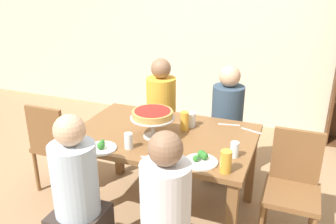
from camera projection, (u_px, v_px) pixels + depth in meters
ground_plane at (164, 210)px, 3.13m from camera, size 12.00×12.00×0.00m
rear_partition at (229, 17)px, 4.51m from camera, size 8.00×0.12×2.80m
dining_table at (163, 144)px, 2.89m from camera, size 1.43×0.95×0.74m
diner_far_right at (226, 131)px, 3.49m from camera, size 0.34×0.34×1.15m
diner_far_left at (161, 120)px, 3.74m from camera, size 0.34×0.34×1.15m
diner_near_left at (78, 206)px, 2.39m from camera, size 0.34×0.34×1.15m
chair_head_west at (56, 143)px, 3.27m from camera, size 0.40×0.40×0.87m
chair_head_east at (293, 183)px, 2.65m from camera, size 0.40×0.40×0.87m
deep_dish_pizza_stand at (153, 116)px, 2.73m from camera, size 0.34×0.34×0.22m
salad_plate_near_diner at (201, 160)px, 2.43m from camera, size 0.23×0.23×0.07m
salad_plate_far_diner at (101, 147)px, 2.60m from camera, size 0.22×0.22×0.07m
beer_glass_amber_tall at (185, 121)px, 2.89m from camera, size 0.07×0.07×0.16m
beer_glass_amber_short at (226, 162)px, 2.29m from camera, size 0.08×0.08×0.15m
water_glass_clear_near at (235, 150)px, 2.49m from camera, size 0.06×0.06×0.11m
water_glass_clear_far at (129, 141)px, 2.60m from camera, size 0.06×0.06×0.12m
water_glass_clear_spare at (191, 119)px, 2.98m from camera, size 0.07×0.07×0.12m
cutlery_fork_near at (143, 113)px, 3.26m from camera, size 0.18×0.05×0.00m
cutlery_knife_near at (251, 131)px, 2.90m from camera, size 0.18×0.07×0.00m
cutlery_fork_far at (153, 157)px, 2.49m from camera, size 0.18×0.07×0.00m
cutlery_knife_far at (229, 125)px, 3.02m from camera, size 0.18×0.05×0.00m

